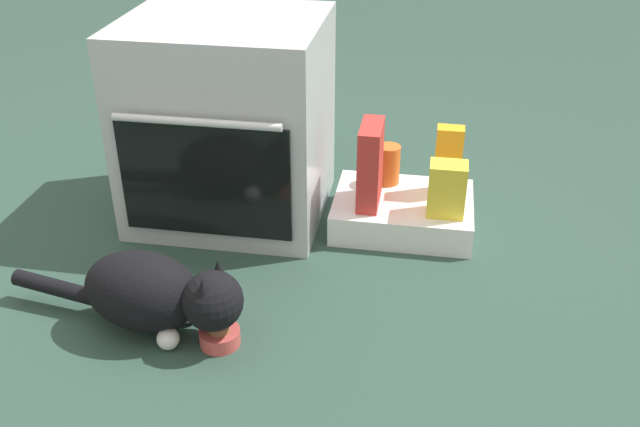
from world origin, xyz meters
TOP-DOWN VIEW (x-y plane):
  - ground at (0.00, 0.00)m, footprint 8.00×8.00m
  - oven at (-0.01, 0.40)m, footprint 0.64×0.61m
  - pantry_cabinet at (0.60, 0.38)m, footprint 0.47×0.36m
  - food_bowl at (0.15, -0.33)m, footprint 0.11×0.11m
  - cat at (-0.03, -0.30)m, footprint 0.72×0.27m
  - juice_carton at (0.73, 0.46)m, footprint 0.09×0.06m
  - cereal_box at (0.48, 0.34)m, footprint 0.07×0.18m
  - sauce_jar at (0.53, 0.49)m, footprint 0.08×0.08m
  - snack_bag at (0.73, 0.30)m, footprint 0.12×0.09m

SIDE VIEW (x-z plane):
  - ground at x=0.00m, z-range 0.00..0.00m
  - food_bowl at x=0.15m, z-range -0.01..0.06m
  - pantry_cabinet at x=0.60m, z-range 0.00..0.11m
  - cat at x=-0.03m, z-range 0.01..0.25m
  - sauce_jar at x=0.53m, z-range 0.11..0.25m
  - snack_bag at x=0.73m, z-range 0.11..0.29m
  - juice_carton at x=0.73m, z-range 0.11..0.35m
  - cereal_box at x=0.48m, z-range 0.11..0.39m
  - oven at x=-0.01m, z-range 0.00..0.68m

